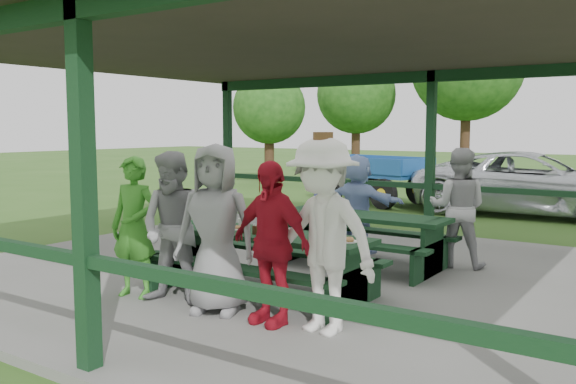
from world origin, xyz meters
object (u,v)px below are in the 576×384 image
Objects in this scene: contestant_green at (134,227)px; contestant_red at (270,243)px; contestant_grey_mid at (216,229)px; farm_trailer at (375,178)px; contestant_grey_left at (175,228)px; picnic_table_near at (263,255)px; contestant_white_fedora at (322,236)px; spectator_lblue at (358,204)px; spectator_grey at (458,207)px; pickup_truck at (532,183)px; spectator_blue at (322,193)px; picnic_table_far at (362,233)px.

contestant_red is (1.89, 0.08, 0.00)m from contestant_green.
contestant_grey_mid is 1.10× the size of contestant_red.
contestant_red reaches higher than farm_trailer.
contestant_grey_left reaches higher than farm_trailer.
contestant_red reaches higher than picnic_table_near.
contestant_white_fedora reaches higher than spectator_lblue.
contestant_green is at bearing 43.12° from spectator_grey.
pickup_truck is (-0.31, 10.28, -0.29)m from contestant_white_fedora.
contestant_white_fedora is at bearing 136.09° from spectator_blue.
spectator_lblue is at bearing 68.81° from contestant_grey_left.
picnic_table_near is 3.12m from spectator_grey.
contestant_red is at bearing 175.11° from pickup_truck.
contestant_red is 10.97m from farm_trailer.
contestant_green reaches higher than farm_trailer.
contestant_white_fedora is at bearing 116.07° from spectator_lblue.
picnic_table_far is at bearing 82.02° from picnic_table_near.
pickup_truck reaches higher than picnic_table_far.
spectator_grey is (1.14, 0.75, 0.38)m from picnic_table_far.
picnic_table_near is 2.02m from picnic_table_far.
picnic_table_far is 1.28× the size of contestant_white_fedora.
contestant_grey_left is 1.29m from contestant_red.
spectator_blue is (-1.25, 3.45, 0.36)m from picnic_table_near.
picnic_table_far is 1.44× the size of contestant_grey_left.
contestant_green is at bearing 170.60° from contestant_grey_left.
spectator_grey reaches higher than picnic_table_near.
spectator_lblue is (-0.50, 0.83, 0.31)m from picnic_table_far.
spectator_lblue is (0.37, 3.67, -0.08)m from contestant_grey_left.
contestant_white_fedora is at bearing 12.65° from contestant_red.
pickup_truck is (1.55, 10.35, -0.20)m from contestant_grey_left.
picnic_table_near is 0.50× the size of pickup_truck.
contestant_green is 1.19m from contestant_grey_mid.
picnic_table_near is 1.13m from contestant_red.
picnic_table_near is at bearing -97.98° from picnic_table_far.
contestant_green is 1.05× the size of spectator_lblue.
picnic_table_near is 1.50× the size of contestant_grey_mid.
spectator_grey is 6.78m from pickup_truck.
spectator_grey reaches higher than pickup_truck.
contestant_grey_mid reaches higher than picnic_table_near.
picnic_table_far is at bearing 151.69° from spectator_blue.
contestant_green is at bearing 163.36° from contestant_grey_mid.
spectator_grey reaches higher than spectator_lblue.
contestant_white_fedora is 0.48× the size of farm_trailer.
picnic_table_near is 0.94m from contestant_grey_mid.
contestant_green is 2.47m from contestant_white_fedora.
pickup_truck is at bearing 66.11° from contestant_grey_left.
spectator_grey is (2.01, 3.59, -0.01)m from contestant_grey_left.
picnic_table_near is 1.10× the size of picnic_table_far.
farm_trailer is (-3.13, 10.29, -0.31)m from contestant_grey_mid.
farm_trailer is (-4.40, 10.22, -0.35)m from contestant_white_fedora.
picnic_table_far is at bearing 64.38° from contestant_grey_mid.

